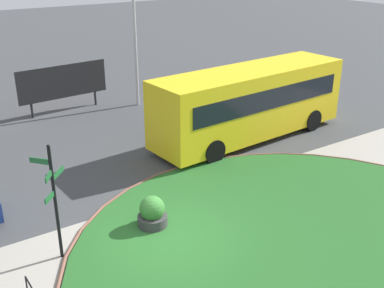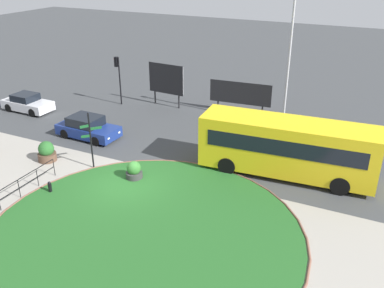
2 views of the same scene
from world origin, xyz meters
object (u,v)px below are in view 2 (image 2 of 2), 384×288
at_px(car_far_lane, 27,103).
at_px(billboard_right, 166,80).
at_px(bollard_foreground, 50,187).
at_px(bus_yellow, 287,147).
at_px(billboard_left, 240,93).
at_px(car_near_lane, 88,128).
at_px(signpost_directional, 90,137).
at_px(traffic_light_near, 118,70).
at_px(planter_near_signpost, 134,171).
at_px(lamppost_tall, 289,55).
at_px(planter_kerbside, 47,152).

distance_m(car_far_lane, billboard_right, 11.01).
height_order(bollard_foreground, bus_yellow, bus_yellow).
bearing_deg(billboard_left, bus_yellow, -59.99).
distance_m(car_near_lane, billboard_right, 8.17).
relative_size(signpost_directional, billboard_right, 0.99).
distance_m(bollard_foreground, car_near_lane, 7.23).
bearing_deg(billboard_right, traffic_light_near, -157.03).
height_order(traffic_light_near, billboard_left, traffic_light_near).
xyz_separation_m(signpost_directional, bus_yellow, (10.15, 4.06, -0.25)).
relative_size(bollard_foreground, planter_near_signpost, 0.63).
relative_size(bollard_foreground, lamppost_tall, 0.07).
height_order(bus_yellow, lamppost_tall, lamppost_tall).
distance_m(bus_yellow, planter_kerbside, 13.99).
bearing_deg(lamppost_tall, planter_kerbside, -134.09).
height_order(bus_yellow, planter_near_signpost, bus_yellow).
xyz_separation_m(traffic_light_near, lamppost_tall, (13.26, 1.16, 2.28)).
bearing_deg(lamppost_tall, car_near_lane, -145.57).
distance_m(signpost_directional, lamppost_tall, 14.21).
bearing_deg(car_near_lane, bus_yellow, 4.27).
height_order(bus_yellow, billboard_right, billboard_right).
height_order(billboard_right, planter_near_signpost, billboard_right).
distance_m(bollard_foreground, billboard_right, 14.65).
distance_m(signpost_directional, billboard_right, 11.34).
height_order(bollard_foreground, planter_near_signpost, planter_near_signpost).
xyz_separation_m(signpost_directional, planter_near_signpost, (2.86, -0.10, -1.47)).
relative_size(traffic_light_near, planter_kerbside, 3.12).
bearing_deg(planter_kerbside, planter_near_signpost, 3.56).
relative_size(bus_yellow, billboard_left, 2.00).
xyz_separation_m(signpost_directional, traffic_light_near, (-5.04, 9.99, 0.89)).
bearing_deg(lamppost_tall, billboard_left, 163.15).
xyz_separation_m(car_near_lane, planter_near_signpost, (5.93, -3.51, -0.20)).
bearing_deg(traffic_light_near, car_far_lane, 40.99).
relative_size(traffic_light_near, lamppost_tall, 0.40).
relative_size(car_near_lane, traffic_light_near, 1.10).
bearing_deg(bollard_foreground, billboard_left, 72.90).
bearing_deg(planter_near_signpost, signpost_directional, 177.92).
relative_size(billboard_right, planter_kerbside, 2.77).
height_order(billboard_left, planter_kerbside, billboard_left).
distance_m(bollard_foreground, car_far_lane, 13.51).
bearing_deg(billboard_left, traffic_light_near, -171.02).
bearing_deg(lamppost_tall, billboard_right, 179.34).
xyz_separation_m(traffic_light_near, billboard_right, (3.69, 1.27, -0.65)).
relative_size(signpost_directional, bus_yellow, 0.35).
bearing_deg(lamppost_tall, car_far_lane, -163.18).
height_order(lamppost_tall, billboard_left, lamppost_tall).
distance_m(car_far_lane, planter_kerbside, 9.61).
distance_m(billboard_right, planter_near_signpost, 12.24).
distance_m(signpost_directional, car_near_lane, 4.76).
distance_m(bollard_foreground, billboard_left, 16.27).
relative_size(traffic_light_near, billboard_right, 1.13).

